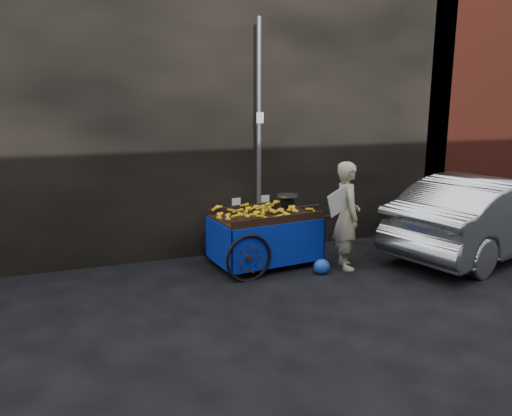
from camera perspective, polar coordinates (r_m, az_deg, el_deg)
name	(u,v)px	position (r m, az deg, el deg)	size (l,w,h in m)	color
ground	(270,282)	(7.63, 1.64, -8.40)	(80.00, 80.00, 0.00)	black
building_wall	(240,110)	(9.72, -1.88, 11.15)	(13.50, 2.00, 5.00)	black
street_pole	(259,141)	(8.48, 0.34, 7.64)	(0.12, 0.10, 4.00)	slate
banana_cart	(262,221)	(8.13, 0.67, -1.49)	(2.37, 1.31, 1.23)	black
vendor	(347,215)	(8.14, 10.35, -0.84)	(0.80, 0.72, 1.74)	tan
plastic_bag	(322,267)	(7.98, 7.53, -6.66)	(0.27, 0.21, 0.24)	blue
parked_car	(488,215)	(9.70, 24.98, -0.72)	(1.49, 4.27, 1.41)	#B9BBC1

